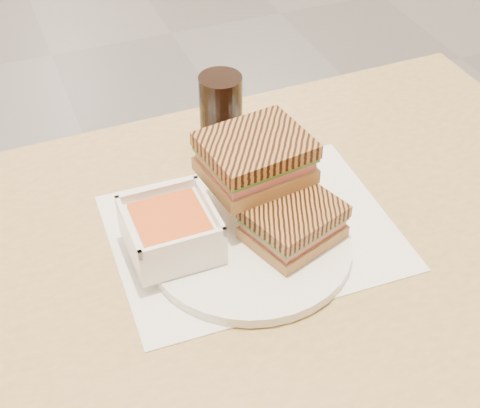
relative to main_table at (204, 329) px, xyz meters
name	(u,v)px	position (x,y,z in m)	size (l,w,h in m)	color
main_table	(204,329)	(0.00, 0.00, 0.00)	(1.21, 0.72, 0.75)	tan
tray_liner	(253,232)	(0.09, 0.04, 0.11)	(0.37, 0.30, 0.00)	white
plate	(250,244)	(0.07, 0.01, 0.12)	(0.26, 0.26, 0.01)	white
soup_bowl	(171,232)	(-0.02, 0.04, 0.16)	(0.11, 0.11, 0.06)	white
panini_lower	(293,222)	(0.12, 0.00, 0.16)	(0.14, 0.12, 0.05)	#9E7A46
panini_upper	(255,158)	(0.10, 0.07, 0.21)	(0.14, 0.13, 0.06)	#9E7A46
cola_glass	(221,117)	(0.11, 0.22, 0.18)	(0.06, 0.06, 0.13)	black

